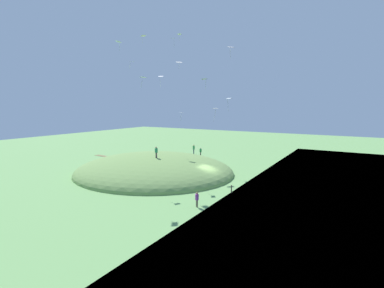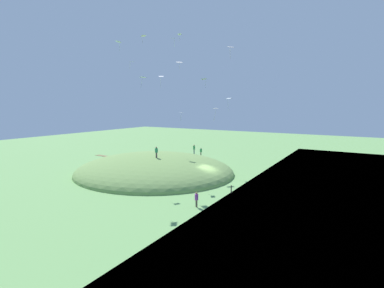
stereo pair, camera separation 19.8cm
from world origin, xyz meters
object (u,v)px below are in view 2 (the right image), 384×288
Objects in this scene: kite_4 at (143,36)px; kite_8 at (161,77)px; kite_0 at (180,35)px; mooring_post at (231,189)px; person_with_child at (156,151)px; kite_5 at (131,62)px; kite_7 at (181,113)px; kite_12 at (143,78)px; kite_10 at (215,109)px; kite_6 at (179,62)px; kite_2 at (118,42)px; person_watching_kites at (194,148)px; kite_11 at (229,99)px; kite_3 at (204,79)px; kite_1 at (231,48)px; kite_9 at (173,39)px; person_near_shore at (201,151)px; person_walking_path at (196,198)px.

kite_4 reaches higher than kite_8.
kite_0 is 24.80m from mooring_post.
kite_5 is (2.00, 2.87, 13.11)m from person_with_child.
person_with_child is 7.97m from kite_7.
kite_10 is at bearing -95.02° from kite_12.
kite_10 reaches higher than kite_7.
kite_4 is at bearing -50.62° from kite_12.
kite_2 is at bearing 89.30° from kite_6.
person_watching_kites is 13.91m from kite_8.
mooring_post is (-12.66, 12.24, -2.69)m from person_watching_kites.
kite_0 is 5.64m from kite_4.
kite_5 is 9.92m from kite_6.
kite_7 is (-5.65, -5.84, -9.04)m from kite_2.
kite_7 is 0.58× the size of kite_10.
kite_8 is 1.01× the size of kite_11.
kite_6 is 11.92m from kite_11.
kite_3 is 13.89m from mooring_post.
kite_4 is 0.97× the size of kite_12.
person_watching_kites is at bearing -102.09° from kite_5.
kite_1 is 1.35× the size of kite_4.
kite_0 is 2.87m from kite_9.
person_near_shore is 15.67m from kite_7.
person_walking_path is at bearing 106.58° from kite_3.
mooring_post is at bearing 172.38° from kite_7.
person_near_shore is 0.79× the size of kite_8.
kite_11 reaches higher than mooring_post.
kite_3 is at bearing 141.49° from kite_8.
kite_7 is (6.79, 1.15, -8.26)m from kite_1.
mooring_post is (-13.66, 8.99, -17.58)m from kite_6.
kite_9 is 0.70× the size of kite_11.
person_near_shore is at bearing -47.57° from kite_1.
person_with_child reaches higher than person_near_shore.
person_with_child is 15.31m from person_walking_path.
kite_0 is 0.81× the size of kite_9.
kite_6 is (-1.78, -9.71, 1.01)m from kite_5.
kite_7 is at bearing -49.13° from person_with_child.
kite_5 is 0.83× the size of kite_9.
kite_4 reaches higher than kite_3.
person_with_child is at bearing -124.88° from kite_5.
kite_0 reaches higher than kite_1.
kite_8 is 2.00× the size of mooring_post.
kite_3 reaches higher than person_with_child.
person_near_shore is at bearing -59.90° from kite_3.
kite_9 reaches higher than kite_4.
kite_6 is (12.28, -6.74, -0.03)m from kite_1.
person_with_child is at bearing -60.00° from kite_12.
kite_6 reaches higher than kite_7.
mooring_post is (-13.44, 2.15, -3.46)m from person_with_child.
mooring_post is at bearing -143.23° from kite_12.
kite_12 is at bearing 129.38° from kite_4.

